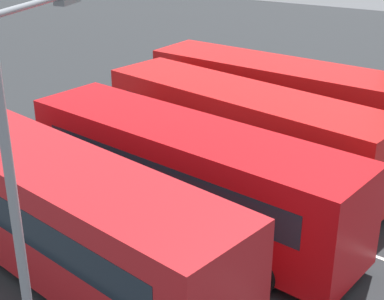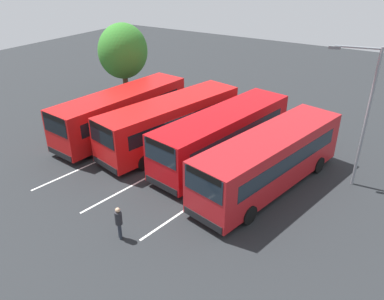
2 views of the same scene
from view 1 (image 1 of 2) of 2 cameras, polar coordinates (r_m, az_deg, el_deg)
ground_plane at (r=18.94m, az=0.76°, el=-4.14°), size 74.92×74.92×0.00m
bus_far_left at (r=22.85m, az=8.34°, el=5.18°), size 10.62×3.61×3.09m
bus_center_left at (r=19.37m, az=5.04°, el=1.95°), size 10.70×4.70×3.09m
bus_center_right at (r=16.26m, az=-0.55°, el=-2.31°), size 10.68×4.30×3.09m
bus_far_right at (r=14.50m, az=-12.45°, el=-6.34°), size 10.70×4.70×3.09m
street_lamp at (r=9.31m, az=-16.22°, el=-6.12°), size 0.69×2.42×7.49m
lane_stripe_outer_left at (r=21.98m, az=5.52°, el=-0.17°), size 15.74×2.59×0.01m
lane_stripe_inner_left at (r=18.94m, az=0.76°, el=-4.13°), size 15.74×2.59×0.01m
lane_stripe_inner_right at (r=16.21m, az=-5.79°, el=-9.44°), size 15.74×2.59×0.01m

